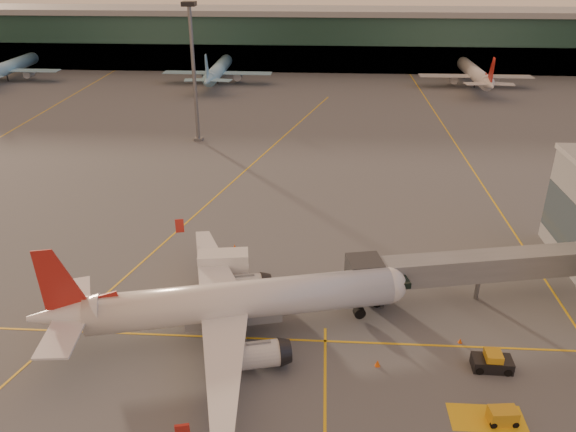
# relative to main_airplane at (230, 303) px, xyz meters

# --- Properties ---
(ground) EXTENTS (600.00, 600.00, 0.00)m
(ground) POSITION_rel_main_airplane_xyz_m (4.15, -5.67, -3.54)
(ground) COLOR #4C4F54
(ground) RESTS_ON ground
(taxi_markings) EXTENTS (100.12, 173.00, 0.01)m
(taxi_markings) POSITION_rel_main_airplane_xyz_m (-3.17, 38.82, -3.53)
(taxi_markings) COLOR gold
(taxi_markings) RESTS_ON ground
(terminal) EXTENTS (400.00, 20.00, 17.60)m
(terminal) POSITION_rel_main_airplane_xyz_m (4.15, 136.12, 5.23)
(terminal) COLOR #19382D
(terminal) RESTS_ON ground
(mast_west_near) EXTENTS (2.40, 2.40, 25.60)m
(mast_west_near) POSITION_rel_main_airplane_xyz_m (-15.85, 60.33, 11.33)
(mast_west_near) COLOR slate
(mast_west_near) RESTS_ON ground
(distant_aircraft_row) EXTENTS (290.00, 34.00, 13.00)m
(distant_aircraft_row) POSITION_rel_main_airplane_xyz_m (-16.85, 112.33, -3.54)
(distant_aircraft_row) COLOR #82BBDA
(distant_aircraft_row) RESTS_ON ground
(main_airplane) EXTENTS (35.63, 32.44, 10.88)m
(main_airplane) POSITION_rel_main_airplane_xyz_m (0.00, 0.00, 0.00)
(main_airplane) COLOR silver
(main_airplane) RESTS_ON ground
(jet_bridge) EXTENTS (29.33, 8.93, 5.53)m
(jet_bridge) POSITION_rel_main_airplane_xyz_m (26.71, 8.04, 0.26)
(jet_bridge) COLOR slate
(jet_bridge) RESTS_ON ground
(catering_truck) EXTENTS (5.74, 3.10, 4.24)m
(catering_truck) POSITION_rel_main_airplane_xyz_m (-2.03, 8.42, -1.13)
(catering_truck) COLOR #A02416
(catering_truck) RESTS_ON ground
(gpu_cart) EXTENTS (2.39, 1.58, 1.32)m
(gpu_cart) POSITION_rel_main_airplane_xyz_m (23.21, -10.04, -2.89)
(gpu_cart) COLOR gold
(gpu_cart) RESTS_ON ground
(pushback_tug) EXTENTS (3.52, 1.97, 1.79)m
(pushback_tug) POSITION_rel_main_airplane_xyz_m (24.06, -3.67, -2.81)
(pushback_tug) COLOR black
(pushback_tug) RESTS_ON ground
(cone_nose) EXTENTS (0.39, 0.39, 0.49)m
(cone_nose) POSITION_rel_main_airplane_xyz_m (22.05, -0.10, -3.30)
(cone_nose) COLOR #ED5A0C
(cone_nose) RESTS_ON ground
(cone_tail) EXTENTS (0.46, 0.46, 0.59)m
(cone_tail) POSITION_rel_main_airplane_xyz_m (-18.53, 1.06, -3.25)
(cone_tail) COLOR #ED5A0C
(cone_tail) RESTS_ON ground
(cone_wing_left) EXTENTS (0.43, 0.43, 0.54)m
(cone_wing_left) POSITION_rel_main_airplane_xyz_m (-2.27, 17.14, -3.27)
(cone_wing_left) COLOR #ED5A0C
(cone_wing_left) RESTS_ON ground
(cone_fwd) EXTENTS (0.50, 0.50, 0.63)m
(cone_fwd) POSITION_rel_main_airplane_xyz_m (13.88, -3.91, -3.23)
(cone_fwd) COLOR #ED5A0C
(cone_fwd) RESTS_ON ground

